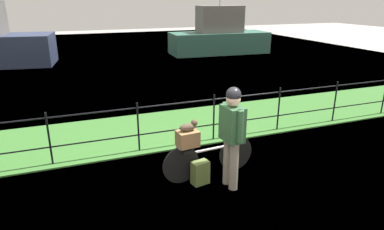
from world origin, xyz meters
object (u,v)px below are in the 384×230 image
Objects in this scene: moored_boat_near at (219,36)px; backpack_on_paving at (200,173)px; cyclist_person at (232,129)px; wooden_crate at (188,138)px; terrier_dog at (189,126)px; bicycle_main at (208,158)px.

backpack_on_paving is at bearing -116.41° from moored_boat_near.
cyclist_person is 0.94m from backpack_on_paving.
wooden_crate is at bearing 124.42° from backpack_on_paving.
cyclist_person is 0.31× the size of moored_boat_near.
moored_boat_near is (5.86, 12.91, -0.08)m from cyclist_person.
cyclist_person is 14.18m from moored_boat_near.
moored_boat_near is (6.29, 12.66, 0.72)m from backpack_on_paving.
terrier_dog is (0.02, 0.00, 0.21)m from wooden_crate.
bicycle_main reaches higher than backpack_on_paving.
bicycle_main is 0.33m from backpack_on_paving.
backpack_on_paving is (0.14, -0.16, -0.78)m from terrier_dog.
backpack_on_paving is at bearing -44.27° from wooden_crate.
moored_boat_near is (6.42, 12.50, -0.06)m from terrier_dog.
bicycle_main is at bearing -115.92° from moored_boat_near.
bicycle_main is at bearing 4.25° from terrier_dog.
bicycle_main is 0.82m from cyclist_person.
wooden_crate is 0.62m from backpack_on_paving.
wooden_crate is 0.85× the size of backpack_on_paving.
cyclist_person reaches higher than bicycle_main.
backpack_on_paving is (-0.23, -0.19, -0.14)m from bicycle_main.
wooden_crate is at bearing -117.29° from moored_boat_near.
moored_boat_near reaches higher than terrier_dog.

